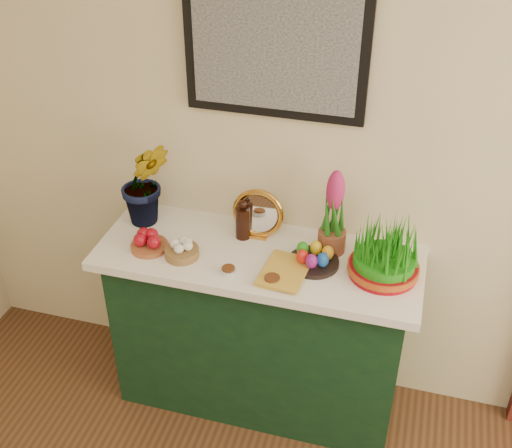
{
  "coord_description": "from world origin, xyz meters",
  "views": [
    {
      "loc": [
        0.18,
        -0.14,
        2.53
      ],
      "look_at": [
        -0.4,
        1.95,
        1.07
      ],
      "focal_mm": 45.0,
      "sensor_mm": 36.0,
      "label": 1
    }
  ],
  "objects_px": {
    "sideboard": "(259,332)",
    "hyacinth_green": "(144,170)",
    "wheatgrass_sabzeh": "(385,254)",
    "book": "(264,266)",
    "mirror": "(258,214)"
  },
  "relations": [
    {
      "from": "mirror",
      "to": "wheatgrass_sabzeh",
      "type": "bearing_deg",
      "value": -13.22
    },
    {
      "from": "hyacinth_green",
      "to": "wheatgrass_sabzeh",
      "type": "bearing_deg",
      "value": -30.2
    },
    {
      "from": "hyacinth_green",
      "to": "wheatgrass_sabzeh",
      "type": "distance_m",
      "value": 1.1
    },
    {
      "from": "sideboard",
      "to": "hyacinth_green",
      "type": "bearing_deg",
      "value": 169.78
    },
    {
      "from": "sideboard",
      "to": "book",
      "type": "bearing_deg",
      "value": -65.66
    },
    {
      "from": "book",
      "to": "wheatgrass_sabzeh",
      "type": "bearing_deg",
      "value": 17.52
    },
    {
      "from": "mirror",
      "to": "book",
      "type": "bearing_deg",
      "value": -69.19
    },
    {
      "from": "hyacinth_green",
      "to": "mirror",
      "type": "xyz_separation_m",
      "value": [
        0.51,
        0.03,
        -0.16
      ]
    },
    {
      "from": "sideboard",
      "to": "hyacinth_green",
      "type": "height_order",
      "value": "hyacinth_green"
    },
    {
      "from": "sideboard",
      "to": "wheatgrass_sabzeh",
      "type": "bearing_deg",
      "value": -0.87
    },
    {
      "from": "sideboard",
      "to": "hyacinth_green",
      "type": "distance_m",
      "value": 0.93
    },
    {
      "from": "book",
      "to": "hyacinth_green",
      "type": "bearing_deg",
      "value": 166.42
    },
    {
      "from": "mirror",
      "to": "hyacinth_green",
      "type": "bearing_deg",
      "value": -177.16
    },
    {
      "from": "book",
      "to": "wheatgrass_sabzeh",
      "type": "xyz_separation_m",
      "value": [
        0.48,
        0.1,
        0.09
      ]
    },
    {
      "from": "sideboard",
      "to": "mirror",
      "type": "xyz_separation_m",
      "value": [
        -0.04,
        0.13,
        0.58
      ]
    }
  ]
}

